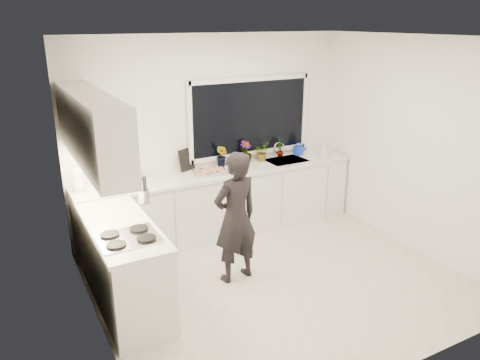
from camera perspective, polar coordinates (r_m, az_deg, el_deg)
floor at (r=5.58m, az=4.61°, el=-12.08°), size 4.00×3.50×0.02m
wall_back at (r=6.50m, az=-3.53°, el=5.51°), size 4.00×0.02×2.70m
wall_left at (r=4.31m, az=-18.02°, el=-2.58°), size 0.02×3.50×2.70m
wall_right at (r=6.31m, az=20.53°, el=3.90°), size 0.02×3.50×2.70m
ceiling at (r=4.78m, az=5.50°, el=17.07°), size 4.00×3.50×0.02m
window at (r=6.69m, az=1.27°, el=7.69°), size 1.80×0.02×1.00m
base_cabinets_back at (r=6.51m, az=-2.21°, el=-2.87°), size 3.92×0.58×0.88m
base_cabinets_left at (r=5.06m, az=-13.93°, el=-10.26°), size 0.58×1.60×0.88m
countertop_back at (r=6.34m, az=-2.22°, el=0.96°), size 3.94×0.62×0.04m
countertop_left at (r=4.85m, az=-14.35°, el=-5.51°), size 0.62×1.60×0.04m
upper_cabinets at (r=4.86m, az=-17.69°, el=6.06°), size 0.34×2.10×0.70m
sink at (r=6.86m, az=5.63°, el=2.04°), size 0.58×0.42×0.14m
faucet at (r=6.98m, az=4.76°, el=3.72°), size 0.03×0.03×0.22m
stovetop at (r=4.53m, az=-13.50°, el=-6.81°), size 0.56×0.48×0.03m
person at (r=5.24m, az=-0.55°, el=-4.60°), size 0.60×0.43×1.53m
pizza_tray at (r=6.24m, az=-3.67°, el=0.96°), size 0.50×0.42×0.03m
pizza at (r=6.23m, az=-3.68°, el=1.11°), size 0.45×0.37×0.01m
watering_can at (r=7.14m, az=7.10°, el=3.60°), size 0.16×0.16×0.13m
paper_towel_roll at (r=5.87m, az=-19.14°, el=-0.07°), size 0.11×0.11×0.26m
knife_block at (r=6.04m, az=-13.26°, el=0.80°), size 0.14×0.12×0.22m
utensil_crock at (r=5.31m, az=-11.61°, el=-1.96°), size 0.14×0.14×0.16m
picture_frame_large at (r=6.06m, az=-16.31°, el=0.89°), size 0.22×0.06×0.28m
picture_frame_small at (r=6.35m, az=-6.54°, el=2.49°), size 0.24×0.12×0.30m
herb_plants at (r=6.70m, az=1.55°, el=3.46°), size 1.11×0.31×0.32m
soap_bottles at (r=7.02m, az=10.16°, el=3.70°), size 0.14×0.12×0.28m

